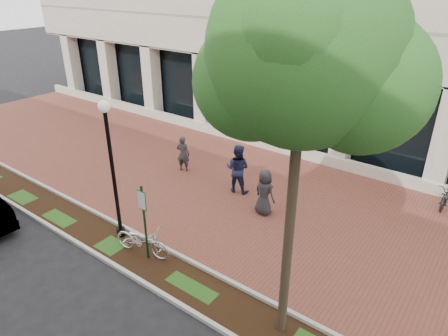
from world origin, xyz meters
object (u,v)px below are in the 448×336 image
Objects in this scene: locked_bicycle at (142,240)px; pedestrian_mid at (238,169)px; lamppost at (112,165)px; street_tree at (307,64)px; parking_sign at (144,214)px; pedestrian_right at (264,192)px; pedestrian_left at (183,154)px.

pedestrian_mid is at bearing -11.98° from locked_bicycle.
pedestrian_mid reaches higher than locked_bicycle.
lamppost is 7.35m from street_tree.
parking_sign is 6.74m from street_tree.
locked_bicycle is (-0.28, 0.07, -1.09)m from parking_sign.
lamppost is at bearing 64.84° from pedestrian_right.
locked_bicycle is 5.09m from pedestrian_mid.
pedestrian_left is 3.00m from pedestrian_mid.
pedestrian_mid is at bearing 160.25° from pedestrian_left.
pedestrian_left is (-2.96, 5.17, 0.31)m from locked_bicycle.
parking_sign is 1.13m from locked_bicycle.
lamppost reaches higher than parking_sign.
locked_bicycle is at bearing 162.83° from parking_sign.
street_tree is 4.89× the size of pedestrian_right.
pedestrian_right is at bearing 52.98° from lamppost.
parking_sign is 1.91m from lamppost.
pedestrian_mid is at bearing 134.41° from street_tree.
locked_bicycle is (1.31, -0.22, -2.11)m from lamppost.
lamppost is at bearing 61.31° from pedestrian_mid.
street_tree is 8.91m from pedestrian_mid.
locked_bicycle is (-4.95, -0.03, -5.94)m from street_tree.
street_tree is at bearing 121.16° from pedestrian_mid.
pedestrian_right is (1.47, 4.35, -0.73)m from parking_sign.
pedestrian_left is 4.80m from pedestrian_right.
pedestrian_right reaches higher than pedestrian_left.
street_tree is 11.00m from pedestrian_left.
pedestrian_left is 0.94× the size of pedestrian_right.
parking_sign is at bearing -178.72° from street_tree.
locked_bicycle is 1.11× the size of pedestrian_right.
pedestrian_left is at bearing 18.12° from locked_bicycle.
locked_bicycle is 5.97m from pedestrian_left.
locked_bicycle is at bearing -179.64° from street_tree.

